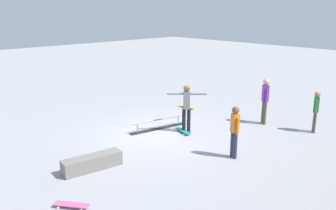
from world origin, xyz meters
name	(u,v)px	position (x,y,z in m)	size (l,w,h in m)	color
ground_plane	(157,134)	(0.00, 0.00, 0.00)	(60.00, 60.00, 0.00)	#9E9EA3
grind_rail	(159,124)	(-0.40, -0.35, 0.16)	(2.33, 0.67, 0.38)	black
skate_ledge	(92,163)	(3.15, 0.90, 0.20)	(1.64, 0.42, 0.40)	gray
skater_main	(187,105)	(-0.86, 0.60, 1.00)	(1.03, 1.03, 1.72)	black
skateboard_main	(183,131)	(-0.75, 0.55, 0.07)	(0.40, 0.82, 0.09)	teal
bystander_purple_shirt	(265,99)	(-3.70, 1.95, 0.98)	(0.31, 0.35, 1.74)	brown
bystander_orange_shirt	(235,129)	(-0.30, 3.07, 0.88)	(0.24, 0.35, 1.56)	#2D3351
bystander_green_shirt	(316,110)	(-4.16, 3.69, 0.84)	(0.33, 0.24, 1.48)	brown
loose_skateboard_pink	(72,205)	(4.51, 2.25, 0.07)	(0.63, 0.77, 0.09)	#E05993
loose_skateboard_yellow	(187,106)	(-3.14, -1.54, 0.07)	(0.27, 0.80, 0.09)	yellow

